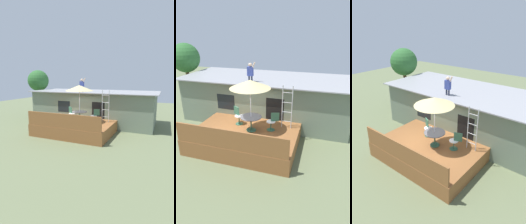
% 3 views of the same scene
% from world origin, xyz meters
% --- Properties ---
extents(ground_plane, '(40.00, 40.00, 0.00)m').
position_xyz_m(ground_plane, '(0.00, 0.00, 0.00)').
color(ground_plane, '#66704C').
extents(house, '(10.50, 4.50, 2.72)m').
position_xyz_m(house, '(0.00, 3.60, 1.37)').
color(house, slate).
rests_on(house, ground).
extents(deck, '(5.13, 3.71, 0.80)m').
position_xyz_m(deck, '(0.00, 0.00, 0.40)').
color(deck, brown).
rests_on(deck, ground).
extents(deck_railing, '(5.03, 0.08, 0.90)m').
position_xyz_m(deck_railing, '(0.00, -1.80, 1.25)').
color(deck_railing, brown).
rests_on(deck_railing, deck).
extents(patio_table, '(1.04, 1.04, 0.74)m').
position_xyz_m(patio_table, '(0.28, 0.06, 1.39)').
color(patio_table, '#33664C').
rests_on(patio_table, deck).
extents(patio_umbrella, '(1.90, 1.90, 2.54)m').
position_xyz_m(patio_umbrella, '(0.28, 0.06, 3.15)').
color(patio_umbrella, silver).
rests_on(patio_umbrella, deck).
extents(step_ladder, '(0.52, 0.04, 2.20)m').
position_xyz_m(step_ladder, '(1.87, 0.89, 1.90)').
color(step_ladder, silver).
rests_on(step_ladder, deck).
extents(person_figure, '(0.47, 0.20, 1.11)m').
position_xyz_m(person_figure, '(-0.49, 2.13, 3.33)').
color(person_figure, '#33384C').
rests_on(person_figure, house).
extents(patio_chair_left, '(0.58, 0.44, 0.92)m').
position_xyz_m(patio_chair_left, '(-0.65, 0.59, 1.26)').
color(patio_chair_left, '#33664C').
rests_on(patio_chair_left, deck).
extents(patio_chair_right, '(0.60, 0.44, 0.92)m').
position_xyz_m(patio_chair_right, '(1.26, 0.42, 1.26)').
color(patio_chair_right, '#33664C').
rests_on(patio_chair_right, deck).
extents(backyard_tree, '(2.09, 2.09, 4.62)m').
position_xyz_m(backyard_tree, '(-6.39, 4.30, 3.52)').
color(backyard_tree, brown).
rests_on(backyard_tree, ground).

